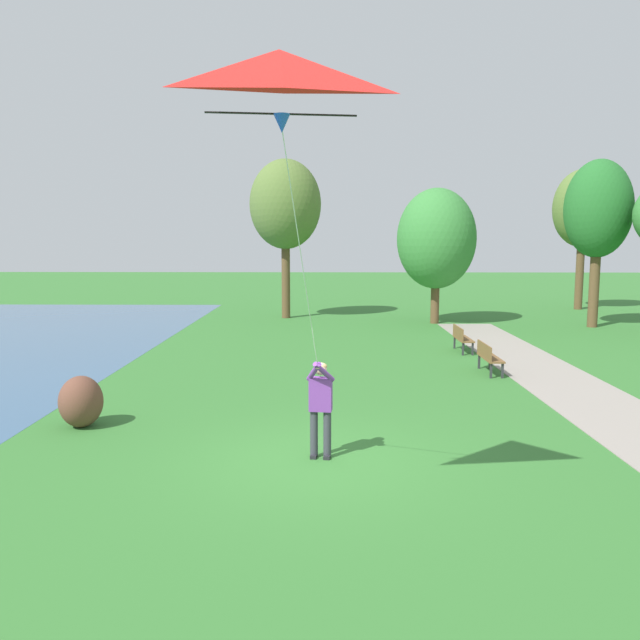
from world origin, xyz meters
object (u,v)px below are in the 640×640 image
object	(u,v)px
tree_lakeside_far	(285,205)
tree_treeline_center	(583,209)
tree_behind_path	(598,210)
tree_treeline_right	(436,239)
park_bench_far_walkway	(461,337)
flying_kite	(280,97)
park_bench_near_walkway	(488,356)
person_kite_flyer	(320,401)
lakeside_shrub	(81,401)

from	to	relation	value
tree_lakeside_far	tree_treeline_center	bearing A→B (deg)	14.32
tree_treeline_center	tree_behind_path	size ratio (longest dim) A/B	1.04
tree_treeline_center	tree_treeline_right	bearing A→B (deg)	-146.10
park_bench_far_walkway	tree_behind_path	xyz separation A→B (m)	(6.94, 6.23, 4.52)
flying_kite	tree_treeline_right	world-z (taller)	tree_treeline_right
park_bench_far_walkway	tree_treeline_center	distance (m)	16.64
tree_treeline_right	park_bench_near_walkway	bearing A→B (deg)	-90.96
tree_behind_path	tree_lakeside_far	size ratio (longest dim) A/B	0.95
person_kite_flyer	lakeside_shrub	bearing A→B (deg)	159.94
park_bench_far_walkway	tree_treeline_center	world-z (taller)	tree_treeline_center
person_kite_flyer	tree_behind_path	distance (m)	20.97
tree_treeline_right	lakeside_shrub	xyz separation A→B (m)	(-9.90, -16.30, -3.27)
park_bench_near_walkway	lakeside_shrub	size ratio (longest dim) A/B	1.41
tree_lakeside_far	tree_behind_path	bearing A→B (deg)	-12.34
tree_treeline_center	tree_lakeside_far	distance (m)	16.08
park_bench_near_walkway	tree_behind_path	size ratio (longest dim) A/B	0.21
person_kite_flyer	tree_behind_path	world-z (taller)	tree_behind_path
lakeside_shrub	person_kite_flyer	bearing A→B (deg)	-20.06
tree_lakeside_far	lakeside_shrub	xyz separation A→B (m)	(-3.01, -18.16, -4.85)
tree_treeline_right	tree_behind_path	xyz separation A→B (m)	(6.68, -1.11, 1.22)
flying_kite	lakeside_shrub	xyz separation A→B (m)	(-4.54, 4.75, -5.10)
person_kite_flyer	tree_lakeside_far	bearing A→B (deg)	95.68
lakeside_shrub	tree_treeline_right	bearing A→B (deg)	58.72
flying_kite	park_bench_far_walkway	bearing A→B (deg)	69.56
tree_treeline_right	tree_behind_path	size ratio (longest dim) A/B	0.84
park_bench_near_walkway	tree_behind_path	distance (m)	12.74
lakeside_shrub	tree_behind_path	bearing A→B (deg)	42.48
flying_kite	lakeside_shrub	size ratio (longest dim) A/B	4.01
tree_treeline_right	tree_behind_path	world-z (taller)	tree_behind_path
park_bench_near_walkway	tree_behind_path	world-z (taller)	tree_behind_path
park_bench_near_walkway	tree_treeline_right	world-z (taller)	tree_treeline_right
lakeside_shrub	flying_kite	bearing A→B (deg)	-46.30
tree_behind_path	lakeside_shrub	size ratio (longest dim) A/B	6.69
flying_kite	park_bench_near_walkway	size ratio (longest dim) A/B	2.85
park_bench_near_walkway	park_bench_far_walkway	xyz separation A→B (m)	(-0.07, 3.50, 0.00)
tree_treeline_right	tree_lakeside_far	world-z (taller)	tree_lakeside_far
tree_lakeside_far	lakeside_shrub	distance (m)	19.04
tree_treeline_center	tree_behind_path	distance (m)	7.24
tree_treeline_right	lakeside_shrub	size ratio (longest dim) A/B	5.65
park_bench_far_walkway	tree_behind_path	size ratio (longest dim) A/B	0.21
park_bench_far_walkway	lakeside_shrub	xyz separation A→B (m)	(-9.65, -8.96, 0.02)
park_bench_near_walkway	tree_treeline_right	distance (m)	11.34
person_kite_flyer	tree_behind_path	xyz separation A→B (m)	(11.59, 17.02, 3.98)
person_kite_flyer	park_bench_near_walkway	bearing A→B (deg)	57.02
park_bench_near_walkway	person_kite_flyer	bearing A→B (deg)	-122.98
park_bench_near_walkway	tree_treeline_center	distance (m)	19.50
tree_treeline_right	tree_behind_path	distance (m)	6.88
park_bench_far_walkway	tree_treeline_right	xyz separation A→B (m)	(0.25, 7.35, 3.30)
tree_behind_path	flying_kite	bearing A→B (deg)	-121.14
tree_treeline_center	tree_treeline_right	size ratio (longest dim) A/B	1.23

